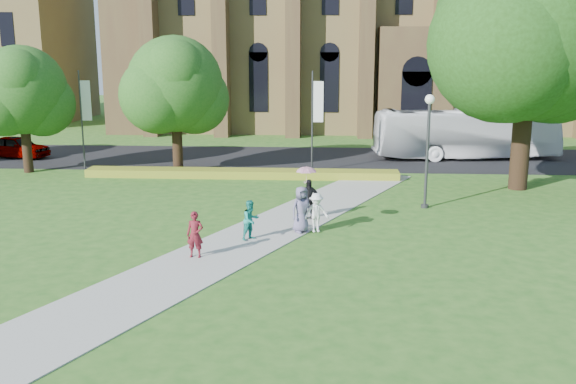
# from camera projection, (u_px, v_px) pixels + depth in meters

# --- Properties ---
(ground) EXTENTS (160.00, 160.00, 0.00)m
(ground) POSITION_uv_depth(u_px,v_px,m) (248.00, 246.00, 24.01)
(ground) COLOR #295D1B
(ground) RESTS_ON ground
(road) EXTENTS (160.00, 10.00, 0.02)m
(road) POSITION_uv_depth(u_px,v_px,m) (284.00, 158.00, 43.50)
(road) COLOR black
(road) RESTS_ON ground
(footpath) EXTENTS (15.58, 28.54, 0.04)m
(footpath) POSITION_uv_depth(u_px,v_px,m) (251.00, 238.00, 24.98)
(footpath) COLOR #B2B2A8
(footpath) RESTS_ON ground
(flower_hedge) EXTENTS (18.00, 1.40, 0.45)m
(flower_hedge) POSITION_uv_depth(u_px,v_px,m) (242.00, 173.00, 36.95)
(flower_hedge) COLOR gold
(flower_hedge) RESTS_ON ground
(streetlamp) EXTENTS (0.44, 0.44, 5.24)m
(streetlamp) POSITION_uv_depth(u_px,v_px,m) (428.00, 137.00, 29.17)
(streetlamp) COLOR #38383D
(streetlamp) RESTS_ON ground
(large_tree) EXTENTS (9.60, 9.60, 13.20)m
(large_tree) POSITION_uv_depth(u_px,v_px,m) (530.00, 26.00, 32.12)
(large_tree) COLOR #332114
(large_tree) RESTS_ON ground
(street_tree_0) EXTENTS (5.20, 5.20, 7.50)m
(street_tree_0) POSITION_uv_depth(u_px,v_px,m) (22.00, 90.00, 37.51)
(street_tree_0) COLOR #332114
(street_tree_0) RESTS_ON ground
(street_tree_1) EXTENTS (5.60, 5.60, 8.05)m
(street_tree_1) POSITION_uv_depth(u_px,v_px,m) (175.00, 84.00, 37.37)
(street_tree_1) COLOR #332114
(street_tree_1) RESTS_ON ground
(banner_pole_0) EXTENTS (0.70, 0.10, 6.00)m
(banner_pole_0) POSITION_uv_depth(u_px,v_px,m) (314.00, 116.00, 37.96)
(banner_pole_0) COLOR #38383D
(banner_pole_0) RESTS_ON ground
(banner_pole_1) EXTENTS (0.70, 0.10, 6.00)m
(banner_pole_1) POSITION_uv_depth(u_px,v_px,m) (83.00, 114.00, 38.81)
(banner_pole_1) COLOR #38383D
(banner_pole_1) RESTS_ON ground
(tour_coach) EXTENTS (12.44, 4.13, 3.40)m
(tour_coach) POSITION_uv_depth(u_px,v_px,m) (466.00, 133.00, 42.93)
(tour_coach) COLOR silver
(tour_coach) RESTS_ON road
(car_0) EXTENTS (4.71, 2.71, 1.51)m
(car_0) POSITION_uv_depth(u_px,v_px,m) (17.00, 147.00, 43.43)
(car_0) COLOR gray
(car_0) RESTS_ON road
(pedestrian_0) EXTENTS (0.62, 0.42, 1.65)m
(pedestrian_0) POSITION_uv_depth(u_px,v_px,m) (195.00, 235.00, 22.48)
(pedestrian_0) COLOR maroon
(pedestrian_0) RESTS_ON footpath
(pedestrian_1) EXTENTS (0.94, 0.95, 1.55)m
(pedestrian_1) POSITION_uv_depth(u_px,v_px,m) (251.00, 220.00, 24.57)
(pedestrian_1) COLOR teal
(pedestrian_1) RESTS_ON footpath
(pedestrian_2) EXTENTS (1.15, 0.86, 1.58)m
(pedestrian_2) POSITION_uv_depth(u_px,v_px,m) (316.00, 213.00, 25.63)
(pedestrian_2) COLOR silver
(pedestrian_2) RESTS_ON footpath
(pedestrian_3) EXTENTS (1.05, 0.53, 1.73)m
(pedestrian_3) POSITION_uv_depth(u_px,v_px,m) (308.00, 199.00, 27.67)
(pedestrian_3) COLOR black
(pedestrian_3) RESTS_ON footpath
(pedestrian_4) EXTENTS (1.09, 1.00, 1.86)m
(pedestrian_4) POSITION_uv_depth(u_px,v_px,m) (302.00, 209.00, 25.56)
(pedestrian_4) COLOR slate
(pedestrian_4) RESTS_ON footpath
(parasol) EXTENTS (0.82, 0.82, 0.70)m
(parasol) POSITION_uv_depth(u_px,v_px,m) (306.00, 178.00, 25.37)
(parasol) COLOR #DF9EB2
(parasol) RESTS_ON pedestrian_4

